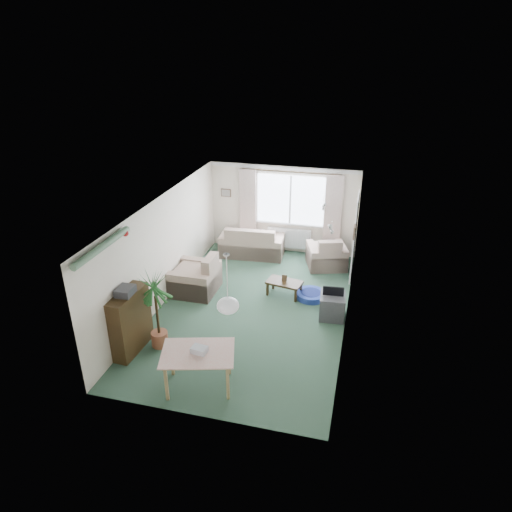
% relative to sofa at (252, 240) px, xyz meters
% --- Properties ---
extents(ground, '(6.50, 6.50, 0.00)m').
position_rel_sofa_xyz_m(ground, '(0.73, -2.75, -0.43)').
color(ground, '#2D4B39').
extents(window, '(1.80, 0.03, 1.30)m').
position_rel_sofa_xyz_m(window, '(0.93, 0.48, 1.07)').
color(window, white).
extents(curtain_rod, '(2.60, 0.03, 0.03)m').
position_rel_sofa_xyz_m(curtain_rod, '(0.93, 0.40, 1.84)').
color(curtain_rod, black).
extents(curtain_left, '(0.45, 0.08, 2.00)m').
position_rel_sofa_xyz_m(curtain_left, '(-0.22, 0.38, 0.84)').
color(curtain_left, beige).
extents(curtain_right, '(0.45, 0.08, 2.00)m').
position_rel_sofa_xyz_m(curtain_right, '(2.08, 0.38, 0.84)').
color(curtain_right, beige).
extents(radiator, '(1.20, 0.10, 0.55)m').
position_rel_sofa_xyz_m(radiator, '(0.93, 0.44, -0.03)').
color(radiator, white).
extents(doorway, '(0.03, 0.95, 2.00)m').
position_rel_sofa_xyz_m(doorway, '(2.72, -0.55, 0.57)').
color(doorway, black).
extents(pendant_lamp, '(0.36, 0.36, 0.36)m').
position_rel_sofa_xyz_m(pendant_lamp, '(0.93, -5.05, 1.05)').
color(pendant_lamp, white).
extents(tinsel_garland, '(1.60, 1.60, 0.12)m').
position_rel_sofa_xyz_m(tinsel_garland, '(-1.19, -5.05, 1.85)').
color(tinsel_garland, '#196626').
extents(bauble_cluster_a, '(0.20, 0.20, 0.20)m').
position_rel_sofa_xyz_m(bauble_cluster_a, '(2.03, -1.85, 1.79)').
color(bauble_cluster_a, silver).
extents(bauble_cluster_b, '(0.20, 0.20, 0.20)m').
position_rel_sofa_xyz_m(bauble_cluster_b, '(2.33, -3.05, 1.79)').
color(bauble_cluster_b, silver).
extents(wall_picture_back, '(0.28, 0.03, 0.22)m').
position_rel_sofa_xyz_m(wall_picture_back, '(-0.87, 0.48, 1.12)').
color(wall_picture_back, brown).
extents(wall_picture_right, '(0.03, 0.24, 0.30)m').
position_rel_sofa_xyz_m(wall_picture_right, '(2.71, -1.55, 1.12)').
color(wall_picture_right, brown).
extents(sofa, '(1.76, 1.02, 0.85)m').
position_rel_sofa_xyz_m(sofa, '(0.00, 0.00, 0.00)').
color(sofa, beige).
rests_on(sofa, ground).
extents(armchair_corner, '(1.17, 1.14, 0.85)m').
position_rel_sofa_xyz_m(armchair_corner, '(2.04, -0.22, -0.00)').
color(armchair_corner, beige).
rests_on(armchair_corner, ground).
extents(armchair_left, '(0.99, 1.04, 0.93)m').
position_rel_sofa_xyz_m(armchair_left, '(-0.77, -2.29, 0.04)').
color(armchair_left, '#BEA98F').
rests_on(armchair_left, ground).
extents(coffee_table, '(0.86, 0.58, 0.36)m').
position_rel_sofa_xyz_m(coffee_table, '(1.28, -1.97, -0.25)').
color(coffee_table, black).
rests_on(coffee_table, ground).
extents(photo_frame, '(0.12, 0.03, 0.16)m').
position_rel_sofa_xyz_m(photo_frame, '(1.27, -1.96, 0.01)').
color(photo_frame, '#503E29').
rests_on(photo_frame, coffee_table).
extents(bookshelf, '(0.39, 1.01, 1.21)m').
position_rel_sofa_xyz_m(bookshelf, '(-1.11, -4.68, 0.18)').
color(bookshelf, black).
rests_on(bookshelf, ground).
extents(hifi_box, '(0.29, 0.36, 0.14)m').
position_rel_sofa_xyz_m(hifi_box, '(-1.09, -4.72, 0.86)').
color(hifi_box, '#303034').
rests_on(hifi_box, bookshelf).
extents(houseplant, '(0.79, 0.79, 1.59)m').
position_rel_sofa_xyz_m(houseplant, '(-0.66, -4.45, 0.37)').
color(houseplant, '#2C6522').
rests_on(houseplant, ground).
extents(dining_table, '(1.24, 0.99, 0.68)m').
position_rel_sofa_xyz_m(dining_table, '(0.49, -5.35, -0.09)').
color(dining_table, tan).
rests_on(dining_table, ground).
extents(gift_box, '(0.27, 0.21, 0.12)m').
position_rel_sofa_xyz_m(gift_box, '(0.52, -5.34, 0.31)').
color(gift_box, silver).
rests_on(gift_box, dining_table).
extents(tv_cube, '(0.56, 0.61, 0.52)m').
position_rel_sofa_xyz_m(tv_cube, '(2.43, -2.62, -0.17)').
color(tv_cube, '#38383D').
rests_on(tv_cube, ground).
extents(pet_bed, '(0.83, 0.83, 0.14)m').
position_rel_sofa_xyz_m(pet_bed, '(1.90, -1.94, -0.36)').
color(pet_bed, navy).
rests_on(pet_bed, ground).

